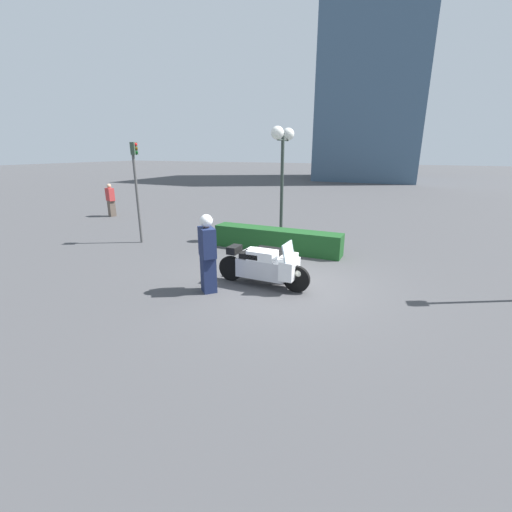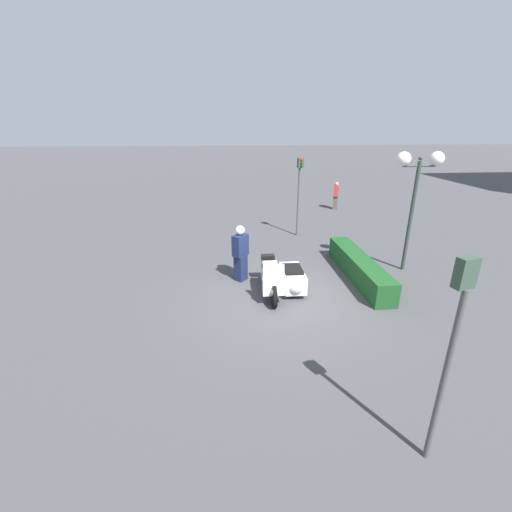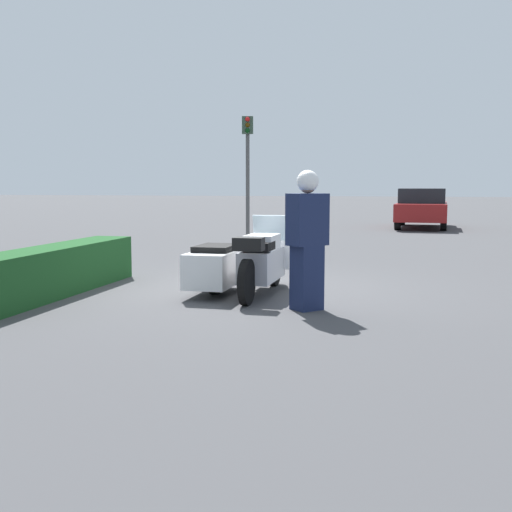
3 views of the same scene
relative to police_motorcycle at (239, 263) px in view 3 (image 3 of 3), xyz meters
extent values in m
plane|color=#424244|center=(0.38, 0.00, -0.46)|extent=(160.00, 160.00, 0.00)
cylinder|color=black|center=(0.82, -0.37, -0.15)|extent=(0.63, 0.11, 0.63)
cylinder|color=black|center=(-0.91, -0.34, -0.15)|extent=(0.63, 0.11, 0.63)
cylinder|color=black|center=(-0.20, 0.32, -0.22)|extent=(0.49, 0.11, 0.49)
cube|color=#B7B7BC|center=(-0.04, -0.35, -0.02)|extent=(1.22, 0.47, 0.45)
cube|color=white|center=(-0.04, -0.35, 0.31)|extent=(0.67, 0.44, 0.24)
cube|color=black|center=(-0.32, -0.35, 0.29)|extent=(0.49, 0.44, 0.12)
cube|color=white|center=(0.64, -0.36, 0.07)|extent=(0.33, 0.61, 0.44)
cube|color=silver|center=(0.60, -0.36, 0.49)|extent=(0.12, 0.59, 0.40)
sphere|color=white|center=(0.86, -0.37, 0.01)|extent=(0.18, 0.18, 0.18)
cube|color=white|center=(-0.14, 0.32, -0.06)|extent=(1.38, 0.64, 0.50)
sphere|color=white|center=(0.44, 0.31, -0.04)|extent=(0.47, 0.47, 0.47)
cube|color=black|center=(-0.14, 0.32, 0.23)|extent=(0.76, 0.54, 0.09)
cube|color=black|center=(-0.80, -0.34, 0.36)|extent=(0.25, 0.41, 0.18)
cube|color=#192347|center=(-1.03, -1.18, -0.04)|extent=(0.46, 0.45, 0.84)
cube|color=#192347|center=(-1.03, -1.18, 0.71)|extent=(0.56, 0.55, 0.67)
sphere|color=tan|center=(-1.03, -1.18, 1.16)|extent=(0.23, 0.23, 0.23)
sphere|color=white|center=(-1.03, -1.18, 1.20)|extent=(0.29, 0.29, 0.29)
cube|color=#19471E|center=(-0.84, 2.64, -0.11)|extent=(4.22, 0.66, 0.71)
cylinder|color=#4C4C4C|center=(5.53, 1.25, 0.94)|extent=(0.09, 0.09, 2.79)
cube|color=#334738|center=(5.48, 1.24, 2.53)|extent=(0.20, 0.29, 0.40)
sphere|color=red|center=(5.41, 1.22, 2.66)|extent=(0.11, 0.11, 0.11)
sphere|color=#462D06|center=(5.41, 1.22, 2.53)|extent=(0.11, 0.11, 0.11)
sphere|color=#07350F|center=(5.41, 1.22, 2.40)|extent=(0.11, 0.11, 0.11)
cube|color=maroon|center=(15.69, -2.95, 0.17)|extent=(4.50, 2.01, 0.63)
cube|color=black|center=(15.69, -2.95, 0.75)|extent=(2.37, 1.76, 0.54)
cylinder|color=black|center=(17.10, -2.23, -0.15)|extent=(0.64, 0.25, 0.63)
cylinder|color=black|center=(17.02, -3.81, -0.15)|extent=(0.64, 0.25, 0.63)
cylinder|color=black|center=(14.37, -2.10, -0.15)|extent=(0.64, 0.25, 0.63)
cylinder|color=black|center=(14.29, -3.68, -0.15)|extent=(0.64, 0.25, 0.63)
camera|label=1|loc=(3.02, -7.42, 2.68)|focal=24.00mm
camera|label=2|loc=(9.00, -1.65, 4.20)|focal=24.00mm
camera|label=3|loc=(-9.19, -2.43, 1.16)|focal=45.00mm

